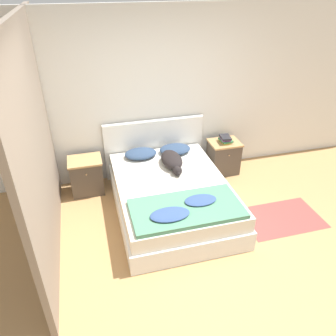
{
  "coord_description": "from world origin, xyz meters",
  "views": [
    {
      "loc": [
        -0.95,
        -2.48,
        2.89
      ],
      "look_at": [
        0.05,
        1.23,
        0.57
      ],
      "focal_mm": 35.0,
      "sensor_mm": 36.0,
      "label": 1
    }
  ],
  "objects_px": {
    "nightstand_right": "(223,157)",
    "pillow_left": "(141,154)",
    "dog": "(172,160)",
    "book_stack": "(225,139)",
    "nightstand_left": "(87,176)",
    "bed": "(172,197)",
    "pillow_right": "(175,149)"
  },
  "relations": [
    {
      "from": "nightstand_right",
      "to": "pillow_left",
      "type": "xyz_separation_m",
      "value": [
        -1.37,
        0.0,
        0.25
      ]
    },
    {
      "from": "book_stack",
      "to": "pillow_left",
      "type": "bearing_deg",
      "value": 179.45
    },
    {
      "from": "nightstand_right",
      "to": "book_stack",
      "type": "relative_size",
      "value": 2.43
    },
    {
      "from": "bed",
      "to": "nightstand_left",
      "type": "distance_m",
      "value": 1.35
    },
    {
      "from": "dog",
      "to": "pillow_right",
      "type": "bearing_deg",
      "value": 67.79
    },
    {
      "from": "nightstand_right",
      "to": "book_stack",
      "type": "xyz_separation_m",
      "value": [
        -0.0,
        -0.01,
        0.33
      ]
    },
    {
      "from": "dog",
      "to": "book_stack",
      "type": "height_order",
      "value": "book_stack"
    },
    {
      "from": "bed",
      "to": "nightstand_right",
      "type": "relative_size",
      "value": 3.69
    },
    {
      "from": "nightstand_left",
      "to": "dog",
      "type": "distance_m",
      "value": 1.3
    },
    {
      "from": "bed",
      "to": "pillow_left",
      "type": "relative_size",
      "value": 4.19
    },
    {
      "from": "pillow_left",
      "to": "dog",
      "type": "distance_m",
      "value": 0.54
    },
    {
      "from": "nightstand_left",
      "to": "pillow_left",
      "type": "relative_size",
      "value": 1.13
    },
    {
      "from": "pillow_left",
      "to": "book_stack",
      "type": "distance_m",
      "value": 1.37
    },
    {
      "from": "book_stack",
      "to": "nightstand_left",
      "type": "bearing_deg",
      "value": 179.7
    },
    {
      "from": "nightstand_right",
      "to": "pillow_left",
      "type": "height_order",
      "value": "pillow_left"
    },
    {
      "from": "nightstand_right",
      "to": "book_stack",
      "type": "distance_m",
      "value": 0.33
    },
    {
      "from": "bed",
      "to": "pillow_right",
      "type": "bearing_deg",
      "value": 71.03
    },
    {
      "from": "bed",
      "to": "dog",
      "type": "relative_size",
      "value": 2.82
    },
    {
      "from": "nightstand_left",
      "to": "pillow_left",
      "type": "distance_m",
      "value": 0.87
    },
    {
      "from": "pillow_right",
      "to": "book_stack",
      "type": "distance_m",
      "value": 0.83
    },
    {
      "from": "pillow_right",
      "to": "dog",
      "type": "relative_size",
      "value": 0.67
    },
    {
      "from": "dog",
      "to": "book_stack",
      "type": "distance_m",
      "value": 1.04
    },
    {
      "from": "pillow_right",
      "to": "bed",
      "type": "bearing_deg",
      "value": -108.97
    },
    {
      "from": "bed",
      "to": "nightstand_left",
      "type": "relative_size",
      "value": 3.69
    },
    {
      "from": "nightstand_left",
      "to": "nightstand_right",
      "type": "height_order",
      "value": "same"
    },
    {
      "from": "bed",
      "to": "book_stack",
      "type": "height_order",
      "value": "book_stack"
    },
    {
      "from": "nightstand_left",
      "to": "dog",
      "type": "height_order",
      "value": "dog"
    },
    {
      "from": "bed",
      "to": "pillow_left",
      "type": "xyz_separation_m",
      "value": [
        -0.27,
        0.79,
        0.3
      ]
    },
    {
      "from": "bed",
      "to": "nightstand_left",
      "type": "height_order",
      "value": "nightstand_left"
    },
    {
      "from": "nightstand_left",
      "to": "pillow_left",
      "type": "height_order",
      "value": "pillow_left"
    },
    {
      "from": "nightstand_left",
      "to": "book_stack",
      "type": "relative_size",
      "value": 2.43
    },
    {
      "from": "nightstand_right",
      "to": "dog",
      "type": "distance_m",
      "value": 1.08
    }
  ]
}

